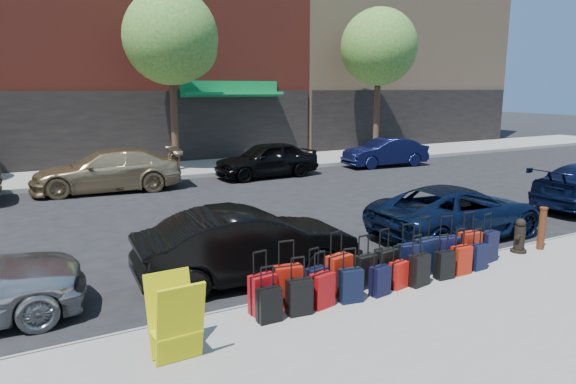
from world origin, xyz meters
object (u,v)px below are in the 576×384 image
bollard (542,228)px  car_near_1 (248,245)px  tree_center (174,40)px  suitcase_front_5 (386,266)px  fire_hydrant (520,237)px  tree_right (381,49)px  car_near_2 (457,211)px  car_far_1 (107,170)px  car_far_3 (385,152)px  display_rack (175,319)px  car_far_2 (267,159)px

bollard → car_near_1: car_near_1 is taller
tree_center → suitcase_front_5: size_ratio=7.45×
suitcase_front_5 → fire_hydrant: 3.56m
bollard → car_near_1: size_ratio=0.22×
tree_right → car_near_2: (-7.46, -12.44, -4.79)m
car_near_2 → car_far_1: (-6.38, 9.84, 0.10)m
car_near_2 → car_far_1: 11.73m
car_far_1 → car_far_3: (12.12, -0.10, -0.08)m
car_near_1 → suitcase_front_5: bearing=-127.9°
car_near_1 → car_near_2: 5.58m
car_far_3 → suitcase_front_5: bearing=-34.1°
bollard → display_rack: bearing=-175.2°
car_far_1 → car_far_3: bearing=95.8°
fire_hydrant → car_far_1: (-6.28, 11.65, 0.24)m
bollard → car_far_2: size_ratio=0.22×
suitcase_front_5 → car_far_2: 12.09m
fire_hydrant → car_near_2: car_near_2 is taller
car_near_1 → car_far_3: 15.05m
car_near_2 → car_far_3: size_ratio=1.14×
car_near_1 → fire_hydrant: bearing=-103.5°
car_far_1 → display_rack: bearing=0.5°
car_far_3 → car_far_2: bearing=-85.2°
suitcase_front_5 → display_rack: size_ratio=0.91×
tree_center → fire_hydrant: size_ratio=10.06×
car_far_2 → car_near_1: bearing=-30.1°
fire_hydrant → bollard: size_ratio=0.79×
car_far_2 → display_rack: bearing=-32.9°
bollard → car_near_2: (-0.47, 1.91, 0.00)m
bollard → fire_hydrant: bearing=170.9°
tree_center → car_near_2: bearing=-76.3°
tree_right → car_far_1: tree_right is taller
bollard → tree_center: bearing=103.7°
fire_hydrant → car_far_3: (5.85, 11.55, 0.16)m
car_near_2 → car_far_2: bearing=1.1°
tree_center → car_near_2: tree_center is taller
bollard → suitcase_front_5: bearing=179.1°
bollard → car_near_1: 6.28m
fire_hydrant → car_near_1: 5.70m
display_rack → tree_right: bearing=42.9°
car_far_2 → car_near_2: bearing=-0.4°
display_rack → car_far_1: car_far_1 is taller
suitcase_front_5 → tree_center: bearing=77.5°
bollard → car_far_1: size_ratio=0.18×
car_near_1 → car_far_3: size_ratio=1.05×
tree_center → suitcase_front_5: bearing=-92.5°
tree_right → bollard: (-7.00, -14.35, -4.79)m
fire_hydrant → car_far_3: 12.94m
suitcase_front_5 → bollard: bearing=-10.9°
tree_center → bollard: size_ratio=7.95×
bollard → car_far_3: bearing=65.6°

